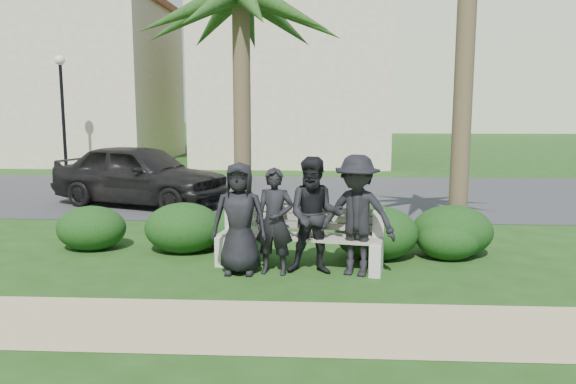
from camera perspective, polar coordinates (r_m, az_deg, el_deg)
name	(u,v)px	position (r m, az deg, el deg)	size (l,w,h in m)	color
ground	(304,279)	(8.23, 1.65, -8.79)	(160.00, 160.00, 0.00)	#1D3D11
footpath	(300,327)	(6.54, 1.21, -13.51)	(30.00, 1.60, 0.01)	tan
asphalt_street	(312,194)	(16.05, 2.41, -0.22)	(160.00, 8.00, 0.01)	#2D2D30
stucco_bldg_left	(56,81)	(28.61, -22.46, 10.38)	(10.40, 8.40, 7.30)	beige
stucco_bldg_right	(293,80)	(25.91, 0.52, 11.28)	(8.40, 8.40, 7.30)	beige
hotel_tower	(450,3)	(65.28, 16.13, 17.95)	(26.00, 18.00, 37.30)	beige
street_lamp	(62,94)	(21.89, -21.99, 9.26)	(0.36, 0.36, 4.29)	black
park_bench	(299,242)	(8.72, 1.12, -5.05)	(2.65, 1.04, 0.89)	gray
man_a	(240,218)	(8.34, -4.95, -2.68)	(0.82, 0.53, 1.67)	black
man_b	(275,221)	(8.29, -1.37, -3.01)	(0.58, 0.38, 1.59)	black
man_c	(315,216)	(8.30, 2.76, -2.42)	(0.85, 0.66, 1.75)	black
man_d	(357,215)	(8.27, 6.98, -2.38)	(1.15, 0.66, 1.79)	black
hedge_a	(91,227)	(10.40, -19.35, -3.36)	(1.20, 0.99, 0.78)	#13330E
hedge_b	(184,226)	(9.81, -10.55, -3.45)	(1.34, 1.10, 0.87)	#13330E
hedge_c	(231,229)	(9.89, -5.86, -3.73)	(1.09, 0.90, 0.71)	#13330E
hedge_d	(376,231)	(9.33, 8.95, -3.97)	(1.37, 1.13, 0.89)	#13330E
hedge_e	(449,238)	(9.57, 16.01, -4.56)	(1.03, 0.85, 0.67)	#13330E
hedge_f	(452,230)	(9.79, 16.34, -3.68)	(1.34, 1.11, 0.87)	#13330E
car_a	(140,175)	(14.63, -14.79, 1.73)	(1.84, 4.58, 1.56)	black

